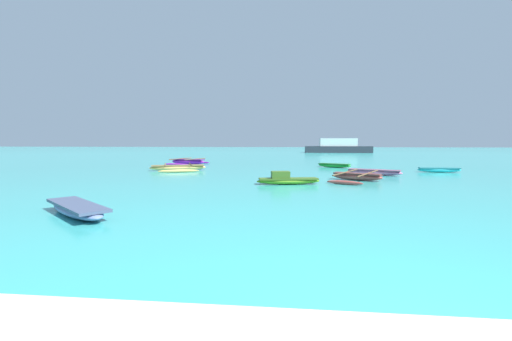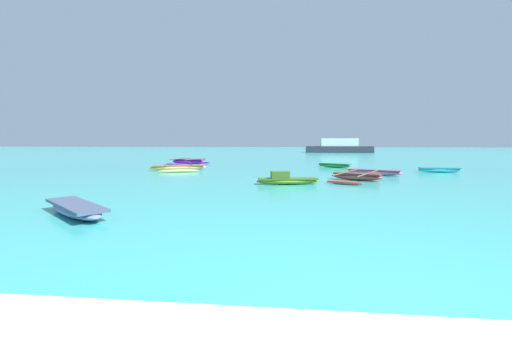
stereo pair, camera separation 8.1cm
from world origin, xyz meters
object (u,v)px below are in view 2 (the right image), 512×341
(moored_boat_0, at_px, (335,165))
(moored_boat_3, at_px, (440,170))
(moored_boat_1, at_px, (76,208))
(moored_boat_5, at_px, (287,180))
(moored_boat_6, at_px, (374,172))
(moored_boat_7, at_px, (357,176))
(distant_ferry, at_px, (339,147))
(moored_boat_4, at_px, (188,162))
(moored_boat_2, at_px, (178,168))

(moored_boat_0, height_order, moored_boat_3, same)
(moored_boat_1, relative_size, moored_boat_5, 0.97)
(moored_boat_1, relative_size, moored_boat_6, 0.93)
(moored_boat_5, height_order, moored_boat_7, moored_boat_5)
(moored_boat_6, bearing_deg, moored_boat_5, -112.64)
(moored_boat_3, bearing_deg, distant_ferry, 95.10)
(moored_boat_4, bearing_deg, moored_boat_7, -23.06)
(moored_boat_2, bearing_deg, moored_boat_1, -102.37)
(moored_boat_5, bearing_deg, moored_boat_7, 18.84)
(moored_boat_5, bearing_deg, moored_boat_6, 33.24)
(moored_boat_2, bearing_deg, moored_boat_4, 80.85)
(moored_boat_4, bearing_deg, moored_boat_0, 8.20)
(moored_boat_1, distance_m, moored_boat_4, 21.16)
(moored_boat_6, xyz_separation_m, moored_boat_7, (-1.56, -2.97, 0.01))
(moored_boat_2, relative_size, moored_boat_3, 1.45)
(moored_boat_0, relative_size, moored_boat_7, 0.55)
(moored_boat_0, distance_m, distant_ferry, 36.29)
(moored_boat_0, xyz_separation_m, distant_ferry, (4.95, 35.94, 0.89))
(moored_boat_1, relative_size, moored_boat_2, 0.76)
(moored_boat_3, height_order, moored_boat_6, moored_boat_6)
(moored_boat_5, relative_size, moored_boat_7, 0.65)
(moored_boat_7, bearing_deg, moored_boat_1, -108.81)
(moored_boat_1, relative_size, distant_ferry, 0.26)
(moored_boat_1, xyz_separation_m, moored_boat_7, (9.46, 9.68, 0.02))
(moored_boat_3, bearing_deg, moored_boat_4, 165.96)
(distant_ferry, bearing_deg, moored_boat_5, -100.28)
(moored_boat_0, distance_m, moored_boat_7, 8.98)
(moored_boat_3, xyz_separation_m, moored_boat_5, (-10.05, -7.50, 0.04))
(moored_boat_6, height_order, moored_boat_7, moored_boat_7)
(moored_boat_7, bearing_deg, moored_boat_3, 65.84)
(moored_boat_0, relative_size, moored_boat_4, 0.66)
(moored_boat_2, xyz_separation_m, moored_boat_4, (-1.26, 6.33, 0.04))
(moored_boat_7, bearing_deg, moored_boat_2, -177.51)
(moored_boat_0, distance_m, moored_boat_6, 6.23)
(moored_boat_5, bearing_deg, moored_boat_4, 113.49)
(moored_boat_3, bearing_deg, moored_boat_7, -136.78)
(moored_boat_4, distance_m, moored_boat_5, 16.12)
(moored_boat_4, bearing_deg, moored_boat_2, -60.51)
(moored_boat_1, bearing_deg, moored_boat_0, 103.04)
(moored_boat_1, height_order, moored_boat_5, moored_boat_5)
(moored_boat_2, distance_m, moored_boat_7, 12.50)
(moored_boat_1, xyz_separation_m, moored_boat_2, (-2.05, 14.57, 0.02))
(moored_boat_1, distance_m, distant_ferry, 56.45)
(moored_boat_2, relative_size, moored_boat_7, 0.83)
(moored_boat_4, distance_m, distant_ferry, 38.03)
(moored_boat_0, height_order, moored_boat_5, moored_boat_5)
(moored_boat_3, relative_size, moored_boat_7, 0.58)
(distant_ferry, bearing_deg, moored_boat_3, -87.80)
(moored_boat_4, bearing_deg, moored_boat_3, 1.33)
(moored_boat_0, bearing_deg, moored_boat_1, -87.23)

